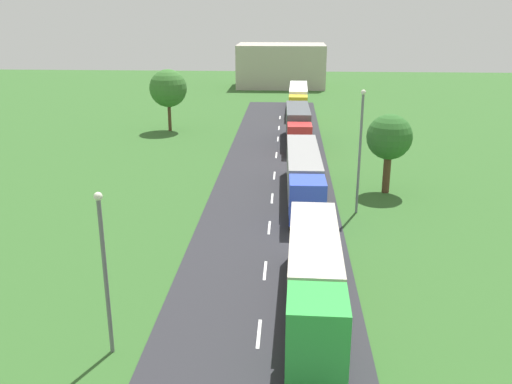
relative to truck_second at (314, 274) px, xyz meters
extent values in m
cube|color=white|center=(-2.57, -2.19, -2.03)|extent=(0.16, 2.40, 0.01)
cube|color=white|center=(-2.57, 4.31, -2.03)|extent=(0.16, 2.40, 0.01)
cube|color=white|center=(-2.57, 10.84, -2.03)|extent=(0.16, 2.40, 0.01)
cube|color=white|center=(-2.57, 17.00, -2.03)|extent=(0.16, 2.40, 0.01)
cube|color=white|center=(-2.57, 23.28, -2.03)|extent=(0.16, 2.40, 0.01)
cube|color=white|center=(-2.57, 30.54, -2.03)|extent=(0.16, 2.40, 0.01)
cube|color=white|center=(-2.57, 37.81, -2.03)|extent=(0.16, 2.40, 0.01)
cube|color=white|center=(-2.57, 43.97, -2.03)|extent=(0.16, 2.40, 0.01)
cube|color=white|center=(-2.57, 50.94, -2.03)|extent=(0.16, 2.40, 0.01)
cube|color=green|center=(-0.11, -5.04, -0.02)|extent=(2.50, 2.82, 3.03)
cube|color=black|center=(-0.13, -6.36, 0.52)|extent=(2.10, 0.14, 1.33)
cube|color=beige|center=(0.03, 1.53, 0.10)|extent=(2.70, 9.72, 2.68)
cube|color=black|center=(0.03, 1.53, -1.44)|extent=(1.09, 9.21, 0.24)
cylinder|color=black|center=(0.93, -5.75, -1.54)|extent=(0.37, 1.01, 1.00)
cylinder|color=black|center=(-1.17, -5.71, -1.54)|extent=(0.37, 1.01, 1.00)
cylinder|color=black|center=(1.14, 4.41, -1.54)|extent=(0.37, 1.01, 1.00)
cylinder|color=black|center=(-0.96, 4.45, -1.54)|extent=(0.37, 1.01, 1.00)
cylinder|color=black|center=(1.17, 5.57, -1.54)|extent=(0.37, 1.01, 1.00)
cylinder|color=black|center=(-0.93, 5.61, -1.54)|extent=(0.37, 1.01, 1.00)
cube|color=blue|center=(-0.03, 11.19, -0.10)|extent=(2.48, 2.78, 2.87)
cube|color=black|center=(-0.02, 9.88, 0.42)|extent=(2.10, 0.13, 1.26)
cube|color=gray|center=(-0.15, 18.75, 0.10)|extent=(2.67, 11.71, 2.67)
cube|color=black|center=(-0.15, 18.75, -1.44)|extent=(1.07, 11.10, 0.24)
cylinder|color=black|center=(1.03, 10.52, -1.54)|extent=(0.36, 1.01, 1.00)
cylinder|color=black|center=(-1.07, 10.49, -1.54)|extent=(0.36, 1.01, 1.00)
cylinder|color=black|center=(0.85, 22.27, -1.54)|extent=(0.36, 1.01, 1.00)
cylinder|color=black|center=(-1.25, 22.24, -1.54)|extent=(0.36, 1.01, 1.00)
cylinder|color=black|center=(0.83, 23.67, -1.54)|extent=(0.36, 1.01, 1.00)
cylinder|color=black|center=(-1.27, 23.64, -1.54)|extent=(0.36, 1.01, 1.00)
cube|color=red|center=(-0.27, 30.78, -0.21)|extent=(2.48, 2.66, 2.66)
cube|color=black|center=(-0.25, 29.52, 0.27)|extent=(2.10, 0.14, 1.17)
cube|color=#4C5156|center=(-0.37, 37.12, 0.24)|extent=(2.66, 9.41, 2.97)
cube|color=black|center=(-0.37, 37.12, -1.44)|extent=(1.05, 8.92, 0.24)
cylinder|color=black|center=(0.79, 30.14, -1.54)|extent=(0.37, 1.01, 1.00)
cylinder|color=black|center=(-1.31, 30.10, -1.54)|extent=(0.37, 1.01, 1.00)
cylinder|color=black|center=(0.63, 39.95, -1.54)|extent=(0.37, 1.01, 1.00)
cylinder|color=black|center=(-1.47, 39.92, -1.54)|extent=(0.37, 1.01, 1.00)
cylinder|color=black|center=(0.61, 41.08, -1.54)|extent=(0.37, 1.01, 1.00)
cylinder|color=black|center=(-1.49, 41.04, -1.54)|extent=(0.37, 1.01, 1.00)
cube|color=yellow|center=(-0.18, 49.01, -0.16)|extent=(2.48, 2.56, 2.76)
cube|color=black|center=(-0.20, 47.81, 0.33)|extent=(2.10, 0.13, 1.21)
cube|color=white|center=(-0.06, 56.41, 0.15)|extent=(2.69, 11.62, 2.79)
cube|color=black|center=(-0.06, 56.41, -1.44)|extent=(1.08, 11.01, 0.24)
cylinder|color=black|center=(0.86, 48.36, -1.54)|extent=(0.37, 1.01, 1.00)
cylinder|color=black|center=(-1.24, 48.40, -1.54)|extent=(0.37, 1.01, 1.00)
cylinder|color=black|center=(1.05, 59.86, -1.54)|extent=(0.37, 1.01, 1.00)
cylinder|color=black|center=(-1.05, 59.90, -1.54)|extent=(0.37, 1.01, 1.00)
cylinder|color=black|center=(1.07, 61.25, -1.54)|extent=(0.37, 1.01, 1.00)
cylinder|color=black|center=(-1.03, 61.29, -1.54)|extent=(0.37, 1.01, 1.00)
cylinder|color=slate|center=(-8.92, -3.87, 1.44)|extent=(0.18, 0.18, 7.07)
sphere|color=silver|center=(-8.92, -3.87, 5.10)|extent=(0.36, 0.36, 0.36)
cylinder|color=slate|center=(3.72, 14.38, 2.25)|extent=(0.18, 0.18, 8.69)
sphere|color=silver|center=(3.72, 14.38, 6.71)|extent=(0.36, 0.36, 0.36)
cylinder|color=#513823|center=(-15.84, 41.91, -0.36)|extent=(0.40, 0.40, 3.49)
sphere|color=#38702D|center=(-15.84, 41.91, 3.06)|extent=(4.48, 4.48, 4.48)
cylinder|color=#513823|center=(6.61, 19.32, -0.47)|extent=(0.60, 0.60, 3.25)
sphere|color=#2D6628|center=(6.61, 19.32, 2.51)|extent=(3.62, 3.62, 3.62)
cube|color=#B2A899|center=(-2.98, 82.77, 1.82)|extent=(16.26, 11.01, 7.84)
camera|label=1|loc=(-1.38, -24.49, 12.26)|focal=39.15mm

